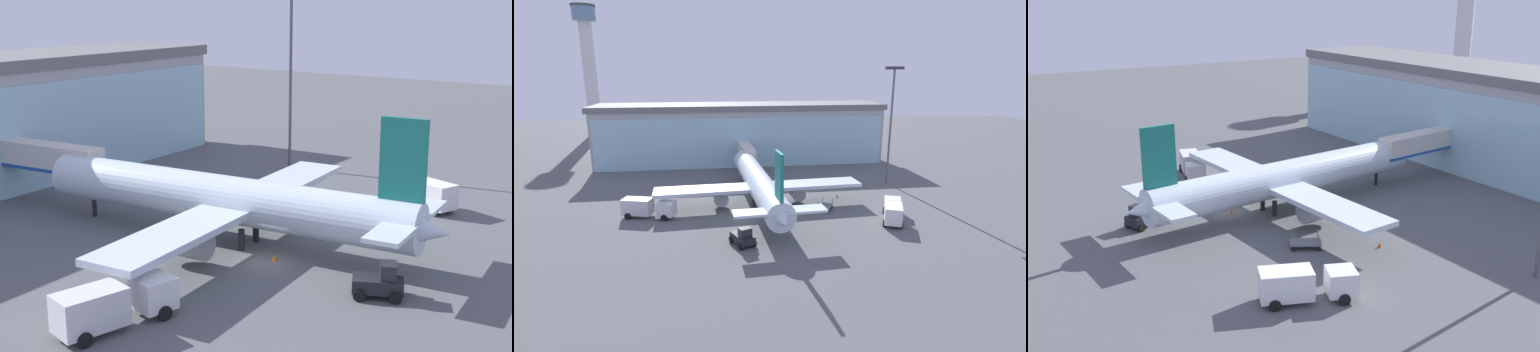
# 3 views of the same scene
# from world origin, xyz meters

# --- Properties ---
(ground) EXTENTS (240.00, 240.00, 0.00)m
(ground) POSITION_xyz_m (0.00, 0.00, 0.00)
(ground) COLOR #545659
(terminal_building) EXTENTS (62.92, 16.12, 12.81)m
(terminal_building) POSITION_xyz_m (0.01, 36.02, 6.40)
(terminal_building) COLOR #A5A5A5
(terminal_building) RESTS_ON ground
(jet_bridge) EXTENTS (3.67, 13.27, 5.68)m
(jet_bridge) POSITION_xyz_m (0.58, 25.50, 4.31)
(jet_bridge) COLOR beige
(jet_bridge) RESTS_ON ground
(control_tower) EXTENTS (6.99, 6.99, 38.91)m
(control_tower) POSITION_xyz_m (-45.39, 79.17, 22.98)
(control_tower) COLOR silver
(control_tower) RESTS_ON ground
(apron_light_mast) EXTENTS (3.20, 0.40, 20.50)m
(apron_light_mast) POSITION_xyz_m (25.74, 14.82, 12.03)
(apron_light_mast) COLOR #59595E
(apron_light_mast) RESTS_ON ground
(airplane) EXTENTS (30.85, 35.57, 10.87)m
(airplane) POSITION_xyz_m (1.89, 5.03, 3.36)
(airplane) COLOR silver
(airplane) RESTS_ON ground
(catering_truck) EXTENTS (7.61, 3.80, 2.65)m
(catering_truck) POSITION_xyz_m (-13.90, 1.00, 1.47)
(catering_truck) COLOR silver
(catering_truck) RESTS_ON ground
(fuel_truck) EXTENTS (4.59, 7.61, 2.65)m
(fuel_truck) POSITION_xyz_m (19.55, -3.45, 1.47)
(fuel_truck) COLOR silver
(fuel_truck) RESTS_ON ground
(baggage_cart) EXTENTS (2.74, 3.22, 1.50)m
(baggage_cart) POSITION_xyz_m (11.47, 1.76, 0.50)
(baggage_cart) COLOR slate
(baggage_cart) RESTS_ON ground
(pushback_tug) EXTENTS (3.28, 3.68, 2.30)m
(pushback_tug) POSITION_xyz_m (-0.90, -9.42, 0.97)
(pushback_tug) COLOR black
(pushback_tug) RESTS_ON ground
(safety_cone_nose) EXTENTS (0.36, 0.36, 0.55)m
(safety_cone_nose) POSITION_xyz_m (0.46, -0.40, 0.28)
(safety_cone_nose) COLOR orange
(safety_cone_nose) RESTS_ON ground
(safety_cone_wingtip) EXTENTS (0.36, 0.36, 0.55)m
(safety_cone_wingtip) POSITION_xyz_m (14.74, 7.64, 0.28)
(safety_cone_wingtip) COLOR orange
(safety_cone_wingtip) RESTS_ON ground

